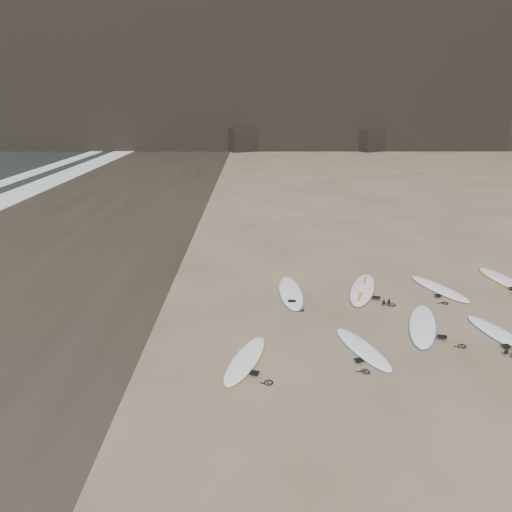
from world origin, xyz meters
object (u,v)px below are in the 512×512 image
at_px(surfboard_0, 245,360).
at_px(surfboard_2, 423,325).
at_px(surfboard_3, 501,335).
at_px(surfboard_6, 363,289).
at_px(surfboard_7, 439,289).
at_px(surfboard_8, 506,281).
at_px(surfboard_1, 363,348).
at_px(surfboard_5, 291,292).

bearing_deg(surfboard_0, surfboard_2, 38.81).
height_order(surfboard_3, surfboard_6, surfboard_6).
xyz_separation_m(surfboard_3, surfboard_6, (-2.71, 3.02, 0.01)).
relative_size(surfboard_7, surfboard_8, 0.92).
distance_m(surfboard_1, surfboard_8, 6.97).
height_order(surfboard_2, surfboard_3, surfboard_2).
bearing_deg(surfboard_2, surfboard_5, 162.85).
relative_size(surfboard_1, surfboard_8, 0.86).
height_order(surfboard_0, surfboard_2, surfboard_2).
bearing_deg(surfboard_0, surfboard_8, 48.98).
height_order(surfboard_1, surfboard_7, surfboard_7).
distance_m(surfboard_1, surfboard_7, 4.85).
relative_size(surfboard_5, surfboard_7, 1.12).
height_order(surfboard_7, surfboard_8, surfboard_8).
bearing_deg(surfboard_7, surfboard_5, 161.48).
relative_size(surfboard_1, surfboard_3, 0.95).
height_order(surfboard_2, surfboard_6, surfboard_6).
relative_size(surfboard_0, surfboard_7, 0.95).
distance_m(surfboard_6, surfboard_7, 2.32).
bearing_deg(surfboard_0, surfboard_6, 68.39).
bearing_deg(surfboard_5, surfboard_8, 5.83).
bearing_deg(surfboard_1, surfboard_5, 92.77).
height_order(surfboard_1, surfboard_5, surfboard_5).
bearing_deg(surfboard_7, surfboard_0, -165.95).
relative_size(surfboard_6, surfboard_7, 1.15).
relative_size(surfboard_1, surfboard_2, 0.83).
height_order(surfboard_6, surfboard_7, surfboard_6).
bearing_deg(surfboard_8, surfboard_3, -128.41).
xyz_separation_m(surfboard_1, surfboard_7, (3.09, 3.74, 0.00)).
distance_m(surfboard_0, surfboard_5, 4.14).
height_order(surfboard_5, surfboard_7, surfboard_5).
height_order(surfboard_0, surfboard_8, surfboard_8).
relative_size(surfboard_0, surfboard_3, 0.98).
relative_size(surfboard_2, surfboard_5, 0.99).
height_order(surfboard_1, surfboard_2, surfboard_2).
height_order(surfboard_1, surfboard_6, surfboard_6).
bearing_deg(surfboard_2, surfboard_6, 130.03).
relative_size(surfboard_0, surfboard_6, 0.82).
xyz_separation_m(surfboard_5, surfboard_7, (4.49, 0.29, -0.01)).
distance_m(surfboard_2, surfboard_3, 1.80).
distance_m(surfboard_2, surfboard_5, 3.87).
distance_m(surfboard_1, surfboard_5, 3.72).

